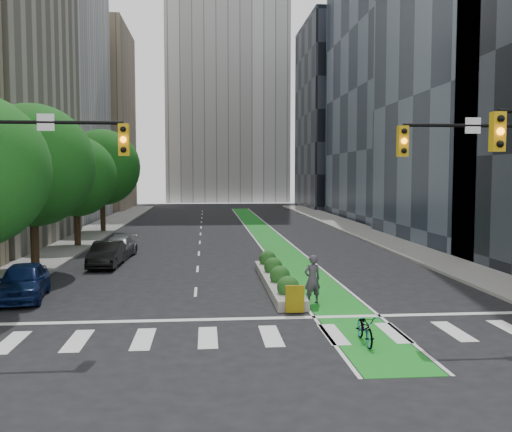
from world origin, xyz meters
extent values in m
plane|color=black|center=(0.00, 0.00, 0.00)|extent=(160.00, 160.00, 0.00)
cube|color=gray|center=(-11.80, 25.00, 0.07)|extent=(3.60, 90.00, 0.15)
cube|color=gray|center=(11.80, 25.00, 0.07)|extent=(3.60, 90.00, 0.15)
cube|color=#177F1E|center=(3.00, 30.00, 0.01)|extent=(2.20, 70.00, 0.01)
cube|color=tan|center=(-20.00, 66.00, 13.00)|extent=(14.00, 16.00, 26.00)
cube|color=#19212D|center=(21.00, 45.00, 21.00)|extent=(14.00, 24.00, 42.00)
cube|color=black|center=(20.00, 68.00, 14.00)|extent=(14.00, 18.00, 28.00)
cube|color=silver|center=(2.00, 90.00, 35.00)|extent=(22.00, 16.00, 70.00)
cylinder|color=black|center=(-11.00, 12.00, 2.52)|extent=(0.44, 0.44, 5.04)
sphere|color=#104A13|center=(-11.00, 12.00, 5.58)|extent=(6.40, 6.40, 6.40)
cylinder|color=black|center=(-11.00, 22.00, 2.24)|extent=(0.44, 0.44, 4.48)
sphere|color=#104A13|center=(-11.00, 22.00, 4.96)|extent=(5.60, 5.60, 5.60)
cylinder|color=black|center=(-11.00, 32.00, 2.58)|extent=(0.44, 0.44, 5.15)
sphere|color=#104A13|center=(-11.00, 32.00, 5.70)|extent=(6.60, 6.60, 6.60)
cylinder|color=black|center=(-7.45, 0.50, 6.80)|extent=(5.50, 0.12, 0.12)
cube|color=gold|center=(-4.70, 0.50, 6.25)|extent=(0.34, 0.28, 1.05)
sphere|color=orange|center=(-4.70, 0.34, 6.25)|extent=(0.20, 0.20, 0.20)
cube|color=white|center=(-7.17, 0.47, 6.80)|extent=(0.55, 0.04, 0.55)
cylinder|color=black|center=(7.45, 0.50, 6.80)|extent=(5.50, 0.12, 0.12)
cube|color=gold|center=(4.70, 0.50, 6.25)|extent=(0.34, 0.28, 1.05)
sphere|color=orange|center=(4.70, 0.34, 6.25)|extent=(0.20, 0.20, 0.20)
cube|color=white|center=(7.17, 0.47, 6.80)|extent=(0.55, 0.04, 0.55)
cube|color=gold|center=(5.70, -4.00, 6.25)|extent=(0.34, 0.28, 1.05)
sphere|color=orange|center=(5.70, -4.16, 6.25)|extent=(0.20, 0.20, 0.20)
cube|color=gray|center=(1.20, 7.00, 0.20)|extent=(1.20, 10.00, 0.40)
cube|color=yellow|center=(1.20, 1.80, 0.55)|extent=(0.70, 0.12, 1.00)
sphere|color=#194C19|center=(1.20, 3.50, 0.65)|extent=(0.90, 0.90, 0.90)
sphere|color=#194C19|center=(1.20, 6.00, 0.65)|extent=(0.90, 0.90, 0.90)
sphere|color=#194C19|center=(1.20, 8.50, 0.65)|extent=(0.90, 0.90, 0.90)
sphere|color=#194C19|center=(1.20, 11.00, 0.65)|extent=(0.90, 0.90, 0.90)
imported|color=gray|center=(2.76, -2.00, 0.46)|extent=(0.66, 1.76, 0.91)
imported|color=#3E3843|center=(2.14, 3.35, 0.98)|extent=(0.82, 0.66, 1.95)
imported|color=#0B1944|center=(-9.50, 5.14, 0.75)|extent=(2.33, 4.59, 1.50)
imported|color=black|center=(-7.50, 13.22, 0.70)|extent=(1.60, 4.29, 1.40)
imported|color=slate|center=(-7.42, 16.81, 0.62)|extent=(2.13, 4.43, 1.24)
camera|label=1|loc=(-2.04, -18.62, 5.14)|focal=40.00mm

